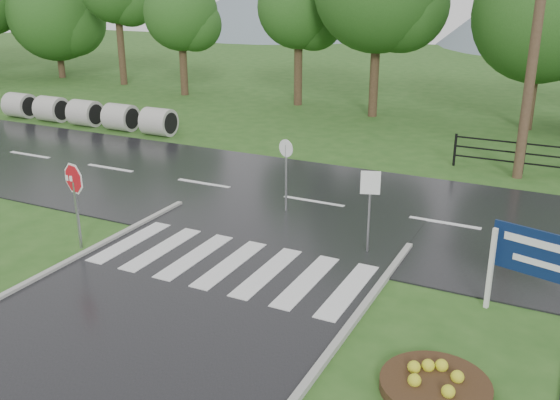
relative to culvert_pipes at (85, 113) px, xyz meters
The scene contains 12 objects.
ground 20.37m from the culvert_pipes, 47.46° to the right, with size 120.00×120.00×0.00m, color #2A541C.
main_road 14.66m from the culvert_pipes, 19.96° to the right, with size 90.00×8.00×0.04m, color black.
crosswalk 17.02m from the culvert_pipes, 36.00° to the right, with size 6.50×2.80×0.02m.
hills 55.30m from the culvert_pipes, 70.96° to the left, with size 102.00×48.00×48.00m.
treeline 17.30m from the culvert_pipes, 31.36° to the left, with size 83.20×5.20×10.00m.
culvert_pipes is the anchor object (origin of this frame).
stop_sign 14.61m from the culvert_pipes, 47.69° to the right, with size 1.03×0.29×2.39m.
estate_billboard 22.58m from the culvert_pipes, 24.36° to the right, with size 2.08×0.61×1.87m.
flower_bed 23.04m from the culvert_pipes, 33.17° to the right, with size 1.85×1.85×0.37m.
reg_sign_small 18.24m from the culvert_pipes, 25.41° to the right, with size 0.46×0.17×2.16m.
reg_sign_round 14.72m from the culvert_pipes, 24.62° to the right, with size 0.50×0.17×2.21m.
utility_pole_east 19.56m from the culvert_pipes, ahead, with size 1.75×0.45×9.90m.
Camera 1 is at (7.09, -6.58, 6.51)m, focal length 40.00 mm.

